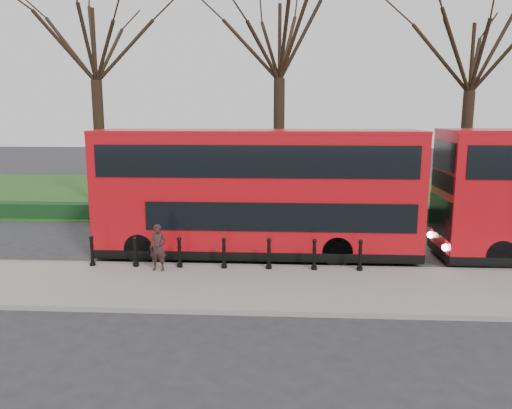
{
  "coord_description": "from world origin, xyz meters",
  "views": [
    {
      "loc": [
        2.35,
        -17.44,
        5.31
      ],
      "look_at": [
        1.3,
        0.5,
        2.0
      ],
      "focal_mm": 35.0,
      "sensor_mm": 36.0,
      "label": 1
    }
  ],
  "objects": [
    {
      "name": "pavement",
      "position": [
        0.0,
        -3.0,
        0.07
      ],
      "size": [
        60.0,
        4.0,
        0.15
      ],
      "primitive_type": "cube",
      "color": "gray",
      "rests_on": "ground"
    },
    {
      "name": "tree_right",
      "position": [
        12.0,
        10.0,
        8.52
      ],
      "size": [
        7.5,
        7.5,
        11.72
      ],
      "color": "black",
      "rests_on": "ground"
    },
    {
      "name": "yellow_line_outer",
      "position": [
        0.0,
        -0.7,
        0.01
      ],
      "size": [
        60.0,
        0.1,
        0.01
      ],
      "primitive_type": "cube",
      "color": "yellow",
      "rests_on": "ground"
    },
    {
      "name": "grass_verge",
      "position": [
        0.0,
        15.0,
        0.03
      ],
      "size": [
        60.0,
        18.0,
        0.06
      ],
      "primitive_type": "cube",
      "color": "#244717",
      "rests_on": "ground"
    },
    {
      "name": "pedestrian",
      "position": [
        -1.81,
        -1.74,
        0.93
      ],
      "size": [
        0.59,
        0.41,
        1.56
      ],
      "primitive_type": "imported",
      "rotation": [
        0.0,
        0.0,
        -0.06
      ],
      "color": "#2D1E1C",
      "rests_on": "pavement"
    },
    {
      "name": "tree_mid",
      "position": [
        2.0,
        10.0,
        9.43
      ],
      "size": [
        8.3,
        8.3,
        12.96
      ],
      "color": "black",
      "rests_on": "ground"
    },
    {
      "name": "tree_left",
      "position": [
        -8.0,
        10.0,
        9.35
      ],
      "size": [
        8.23,
        8.23,
        12.85
      ],
      "color": "black",
      "rests_on": "ground"
    },
    {
      "name": "hedge",
      "position": [
        0.0,
        6.8,
        0.4
      ],
      "size": [
        60.0,
        0.9,
        0.8
      ],
      "primitive_type": "cube",
      "color": "black",
      "rests_on": "ground"
    },
    {
      "name": "yellow_line_inner",
      "position": [
        0.0,
        -0.5,
        0.01
      ],
      "size": [
        60.0,
        0.1,
        0.01
      ],
      "primitive_type": "cube",
      "color": "yellow",
      "rests_on": "ground"
    },
    {
      "name": "kerb",
      "position": [
        0.0,
        -1.0,
        0.07
      ],
      "size": [
        60.0,
        0.25,
        0.16
      ],
      "primitive_type": "cube",
      "color": "slate",
      "rests_on": "ground"
    },
    {
      "name": "bollard_row",
      "position": [
        0.33,
        -1.35,
        0.65
      ],
      "size": [
        9.23,
        0.15,
        1.0
      ],
      "color": "black",
      "rests_on": "pavement"
    },
    {
      "name": "ground",
      "position": [
        0.0,
        0.0,
        0.0
      ],
      "size": [
        120.0,
        120.0,
        0.0
      ],
      "primitive_type": "plane",
      "color": "#28282B",
      "rests_on": "ground"
    },
    {
      "name": "bus_lead",
      "position": [
        1.32,
        0.75,
        2.36
      ],
      "size": [
        11.79,
        2.71,
        4.69
      ],
      "color": "#B30C13",
      "rests_on": "ground"
    }
  ]
}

